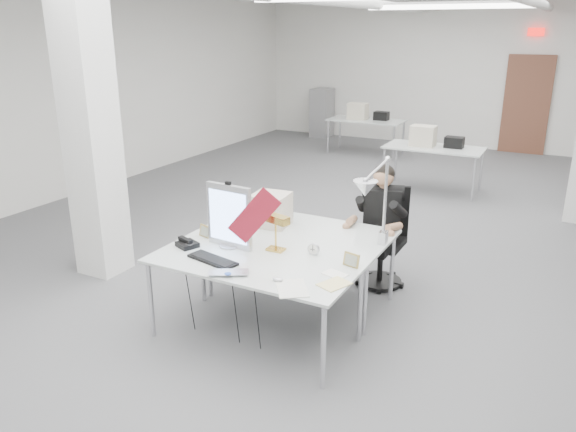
% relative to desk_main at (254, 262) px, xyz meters
% --- Properties ---
extents(room_shell, '(10.04, 14.04, 3.24)m').
position_rel_desk_main_xyz_m(room_shell, '(0.04, 2.63, 0.95)').
color(room_shell, '#535456').
rests_on(room_shell, ground).
extents(desk_main, '(1.80, 0.90, 0.02)m').
position_rel_desk_main_xyz_m(desk_main, '(0.00, 0.00, 0.00)').
color(desk_main, silver).
rests_on(desk_main, room_shell).
extents(desk_second, '(1.80, 0.90, 0.02)m').
position_rel_desk_main_xyz_m(desk_second, '(0.00, 0.90, 0.00)').
color(desk_second, silver).
rests_on(desk_second, room_shell).
extents(bg_desk_a, '(1.60, 0.80, 0.02)m').
position_rel_desk_main_xyz_m(bg_desk_a, '(0.20, 5.50, 0.00)').
color(bg_desk_a, silver).
rests_on(bg_desk_a, room_shell).
extents(bg_desk_b, '(1.60, 0.80, 0.02)m').
position_rel_desk_main_xyz_m(bg_desk_b, '(-1.80, 7.70, 0.00)').
color(bg_desk_b, silver).
rests_on(bg_desk_b, room_shell).
extents(filing_cabinet, '(0.45, 0.55, 1.20)m').
position_rel_desk_main_xyz_m(filing_cabinet, '(-3.50, 9.15, -0.14)').
color(filing_cabinet, gray).
rests_on(filing_cabinet, room_shell).
extents(office_chair, '(0.58, 0.58, 0.95)m').
position_rel_desk_main_xyz_m(office_chair, '(0.62, 1.60, -0.27)').
color(office_chair, black).
rests_on(office_chair, room_shell).
extents(seated_person, '(0.67, 0.76, 0.96)m').
position_rel_desk_main_xyz_m(seated_person, '(0.62, 1.55, 0.16)').
color(seated_person, black).
rests_on(seated_person, office_chair).
extents(monitor, '(0.47, 0.09, 0.58)m').
position_rel_desk_main_xyz_m(monitor, '(-0.37, 0.20, 0.30)').
color(monitor, silver).
rests_on(monitor, desk_main).
extents(pennant, '(0.47, 0.16, 0.53)m').
position_rel_desk_main_xyz_m(pennant, '(-0.08, 0.16, 0.36)').
color(pennant, maroon).
rests_on(pennant, monitor).
extents(keyboard, '(0.50, 0.26, 0.02)m').
position_rel_desk_main_xyz_m(keyboard, '(-0.31, -0.16, 0.02)').
color(keyboard, black).
rests_on(keyboard, desk_main).
extents(laptop, '(0.39, 0.34, 0.03)m').
position_rel_desk_main_xyz_m(laptop, '(-0.02, -0.37, 0.03)').
color(laptop, '#B5B5BA').
rests_on(laptop, desk_main).
extents(mouse, '(0.11, 0.09, 0.04)m').
position_rel_desk_main_xyz_m(mouse, '(0.38, -0.26, 0.03)').
color(mouse, silver).
rests_on(mouse, desk_main).
extents(bankers_lamp, '(0.32, 0.20, 0.34)m').
position_rel_desk_main_xyz_m(bankers_lamp, '(0.05, 0.30, 0.18)').
color(bankers_lamp, gold).
rests_on(bankers_lamp, desk_main).
extents(desk_phone, '(0.23, 0.22, 0.04)m').
position_rel_desk_main_xyz_m(desk_phone, '(-0.71, 0.00, 0.03)').
color(desk_phone, black).
rests_on(desk_phone, desk_main).
extents(picture_frame_left, '(0.15, 0.07, 0.12)m').
position_rel_desk_main_xyz_m(picture_frame_left, '(-0.71, 0.29, 0.07)').
color(picture_frame_left, '#AD8F4A').
rests_on(picture_frame_left, desk_main).
extents(picture_frame_right, '(0.15, 0.07, 0.12)m').
position_rel_desk_main_xyz_m(picture_frame_right, '(0.78, 0.29, 0.07)').
color(picture_frame_right, tan).
rests_on(picture_frame_right, desk_main).
extents(desk_clock, '(0.11, 0.04, 0.11)m').
position_rel_desk_main_xyz_m(desk_clock, '(0.39, 0.37, 0.06)').
color(desk_clock, silver).
rests_on(desk_clock, desk_main).
extents(paper_stack_a, '(0.37, 0.40, 0.01)m').
position_rel_desk_main_xyz_m(paper_stack_a, '(0.54, -0.32, 0.02)').
color(paper_stack_a, silver).
rests_on(paper_stack_a, desk_main).
extents(paper_stack_b, '(0.25, 0.29, 0.01)m').
position_rel_desk_main_xyz_m(paper_stack_b, '(0.80, -0.10, 0.02)').
color(paper_stack_b, '#ECDB8D').
rests_on(paper_stack_b, desk_main).
extents(paper_stack_c, '(0.22, 0.18, 0.01)m').
position_rel_desk_main_xyz_m(paper_stack_c, '(0.73, 0.07, 0.02)').
color(paper_stack_c, white).
rests_on(paper_stack_c, desk_main).
extents(beige_monitor, '(0.38, 0.36, 0.33)m').
position_rel_desk_main_xyz_m(beige_monitor, '(-0.32, 0.88, 0.18)').
color(beige_monitor, beige).
rests_on(beige_monitor, desk_second).
extents(architect_lamp, '(0.39, 0.66, 0.81)m').
position_rel_desk_main_xyz_m(architect_lamp, '(0.85, 0.66, 0.42)').
color(architect_lamp, '#B6B7BB').
rests_on(architect_lamp, desk_second).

